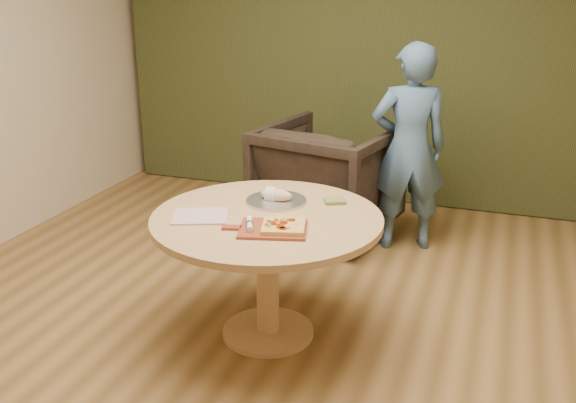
% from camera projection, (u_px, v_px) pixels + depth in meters
% --- Properties ---
extents(room_shell, '(5.04, 6.04, 2.84)m').
position_uv_depth(room_shell, '(251.00, 110.00, 3.08)').
color(room_shell, olive).
rests_on(room_shell, ground).
extents(curtain, '(4.80, 0.14, 2.78)m').
position_uv_depth(curtain, '(376.00, 47.00, 5.66)').
color(curtain, '#2D3417').
rests_on(curtain, ground).
extents(pedestal_table, '(1.29, 1.29, 0.75)m').
position_uv_depth(pedestal_table, '(267.00, 239.00, 3.60)').
color(pedestal_table, tan).
rests_on(pedestal_table, ground).
extents(pizza_paddle, '(0.47, 0.36, 0.01)m').
position_uv_depth(pizza_paddle, '(271.00, 229.00, 3.35)').
color(pizza_paddle, brown).
rests_on(pizza_paddle, pedestal_table).
extents(flatbread_pizza, '(0.27, 0.27, 0.04)m').
position_uv_depth(flatbread_pizza, '(283.00, 226.00, 3.34)').
color(flatbread_pizza, '#E2B458').
rests_on(flatbread_pizza, pizza_paddle).
extents(cutlery_roll, '(0.10, 0.19, 0.03)m').
position_uv_depth(cutlery_roll, '(250.00, 224.00, 3.36)').
color(cutlery_roll, silver).
rests_on(cutlery_roll, pizza_paddle).
extents(newspaper, '(0.37, 0.34, 0.01)m').
position_uv_depth(newspaper, '(200.00, 216.00, 3.53)').
color(newspaper, white).
rests_on(newspaper, pedestal_table).
extents(serving_tray, '(0.36, 0.36, 0.02)m').
position_uv_depth(serving_tray, '(276.00, 201.00, 3.76)').
color(serving_tray, silver).
rests_on(serving_tray, pedestal_table).
extents(bread_roll, '(0.19, 0.09, 0.09)m').
position_uv_depth(bread_roll, '(275.00, 195.00, 3.75)').
color(bread_roll, '#E8BE8D').
rests_on(bread_roll, serving_tray).
extents(green_packet, '(0.15, 0.14, 0.02)m').
position_uv_depth(green_packet, '(335.00, 201.00, 3.75)').
color(green_packet, '#535D2A').
rests_on(green_packet, pedestal_table).
extents(armchair, '(1.15, 1.10, 1.00)m').
position_uv_depth(armchair, '(329.00, 174.00, 5.13)').
color(armchair, black).
rests_on(armchair, ground).
extents(person_standing, '(0.67, 0.55, 1.57)m').
position_uv_depth(person_standing, '(409.00, 149.00, 4.77)').
color(person_standing, '#44678A').
rests_on(person_standing, ground).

